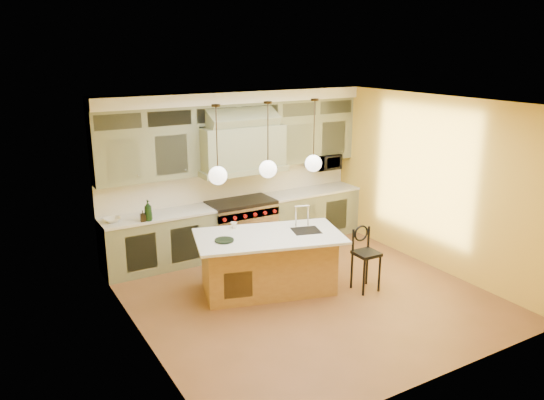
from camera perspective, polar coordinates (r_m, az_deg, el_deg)
floor at (r=8.20m, az=3.65°, el=-10.16°), size 5.00×5.00×0.00m
ceiling at (r=7.40m, az=4.05°, el=10.44°), size 5.00×5.00×0.00m
wall_back at (r=9.77m, az=-4.38°, el=3.19°), size 5.00×0.00×5.00m
wall_front at (r=5.89m, az=17.63°, el=-6.35°), size 5.00×0.00×5.00m
wall_left at (r=6.66m, az=-14.32°, el=-3.46°), size 0.00×5.00×5.00m
wall_right at (r=9.27m, az=16.78°, el=1.82°), size 0.00×5.00×5.00m
back_cabinetry at (r=9.55m, az=-3.68°, el=2.77°), size 5.00×0.77×2.90m
range at (r=9.73m, az=-3.34°, el=-2.76°), size 1.20×0.74×0.96m
kitchen_island at (r=8.16m, az=-0.37°, el=-6.62°), size 2.43×1.73×1.35m
counter_stool at (r=8.28m, az=10.00°, el=-5.83°), size 0.36×0.36×1.01m
microwave at (r=10.55m, az=5.81°, el=4.11°), size 0.54×0.37×0.30m
oil_bottle_a at (r=8.72m, az=-13.19°, el=-1.11°), size 0.14×0.14×0.34m
oil_bottle_b at (r=8.72m, az=-13.73°, el=-1.68°), size 0.09×0.09×0.18m
fruit_bowl at (r=8.85m, az=-16.82°, el=-2.06°), size 0.30×0.30×0.07m
cup at (r=8.26m, az=-4.14°, el=-2.71°), size 0.10×0.10×0.09m
pendant_left at (r=7.36m, az=-5.85°, el=2.85°), size 0.26×0.26×1.11m
pendant_center at (r=7.71m, az=-0.43°, el=3.55°), size 0.26×0.26×1.11m
pendant_right at (r=8.13m, az=4.47°, el=4.16°), size 0.26×0.26×1.11m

